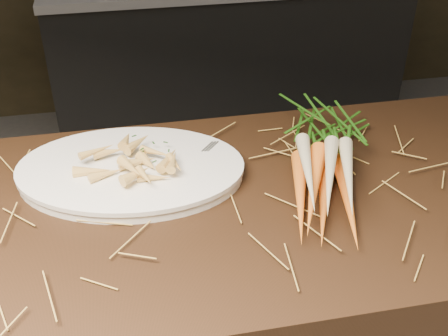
% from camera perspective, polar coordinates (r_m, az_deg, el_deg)
% --- Properties ---
extents(main_counter, '(2.40, 0.70, 0.90)m').
position_cam_1_polar(main_counter, '(1.51, 3.19, -16.48)').
color(main_counter, black).
rests_on(main_counter, ground).
extents(back_counter, '(1.82, 0.62, 0.84)m').
position_cam_1_polar(back_counter, '(3.10, 0.22, 11.48)').
color(back_counter, black).
rests_on(back_counter, ground).
extents(straw_bedding, '(1.40, 0.60, 0.02)m').
position_cam_1_polar(straw_bedding, '(1.19, 3.88, -2.39)').
color(straw_bedding, olive).
rests_on(straw_bedding, main_counter).
extents(root_veg_bunch, '(0.33, 0.56, 0.10)m').
position_cam_1_polar(root_veg_bunch, '(1.29, 10.31, 2.35)').
color(root_veg_bunch, orange).
rests_on(root_veg_bunch, main_counter).
extents(serving_platter, '(0.54, 0.41, 0.03)m').
position_cam_1_polar(serving_platter, '(1.26, -9.42, -0.43)').
color(serving_platter, white).
rests_on(serving_platter, main_counter).
extents(roasted_veg_heap, '(0.27, 0.21, 0.05)m').
position_cam_1_polar(roasted_veg_heap, '(1.24, -9.59, 1.12)').
color(roasted_veg_heap, tan).
rests_on(roasted_veg_heap, serving_platter).
extents(serving_fork, '(0.13, 0.15, 0.00)m').
position_cam_1_polar(serving_fork, '(1.22, -1.39, -0.30)').
color(serving_fork, silver).
rests_on(serving_fork, serving_platter).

